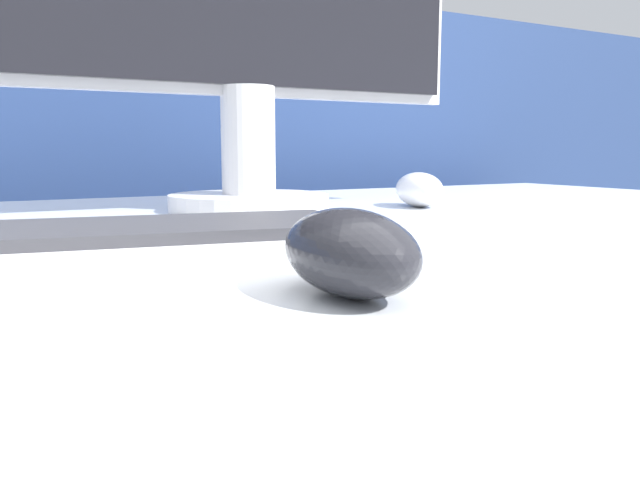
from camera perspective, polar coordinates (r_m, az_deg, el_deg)
name	(u,v)px	position (r m, az deg, el deg)	size (l,w,h in m)	color
partition_panel	(137,287)	(1.19, -16.41, -4.17)	(5.00, 0.03, 1.11)	navy
computer_mouse_near	(349,252)	(0.32, 2.66, -1.10)	(0.06, 0.10, 0.04)	#232328
keyboard	(87,244)	(0.45, -20.57, -0.35)	(0.40, 0.19, 0.02)	white
computer_mouse_far	(419,189)	(0.83, 9.04, 4.58)	(0.08, 0.11, 0.05)	white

